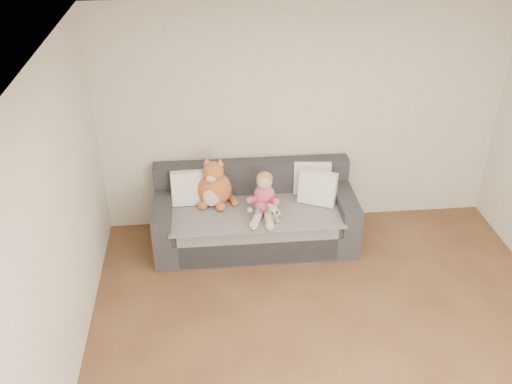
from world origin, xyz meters
TOP-DOWN VIEW (x-y plane):
  - room_shell at (0.00, 0.42)m, footprint 5.00×5.00m
  - sofa at (-0.58, 2.06)m, footprint 2.20×0.94m
  - cushion_left at (-1.27, 2.18)m, footprint 0.42×0.21m
  - cushion_right_back at (0.10, 2.27)m, footprint 0.43×0.23m
  - cushion_right_front at (0.12, 2.05)m, footprint 0.45×0.34m
  - toddler at (-0.49, 1.86)m, footprint 0.34×0.50m
  - plush_cat at (-1.01, 2.14)m, footprint 0.45×0.40m
  - teddy_bear at (-0.42, 1.71)m, footprint 0.18×0.14m
  - plush_cow at (-0.41, 1.72)m, footprint 0.12×0.19m
  - sippy_cup at (-0.58, 1.78)m, footprint 0.11×0.07m

SIDE VIEW (x-z plane):
  - sofa at x=-0.58m, z-range -0.12..0.73m
  - plush_cow at x=-0.41m, z-range 0.46..0.61m
  - sippy_cup at x=-0.58m, z-range 0.48..0.60m
  - teddy_bear at x=-0.42m, z-range 0.45..0.68m
  - cushion_right_front at x=0.12m, z-range 0.47..0.85m
  - cushion_left at x=-1.27m, z-range 0.47..0.86m
  - cushion_right_back at x=0.10m, z-range 0.47..0.86m
  - toddler at x=-0.49m, z-range 0.43..0.92m
  - plush_cat at x=-1.01m, z-range 0.39..0.98m
  - room_shell at x=0.00m, z-range -1.20..3.80m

